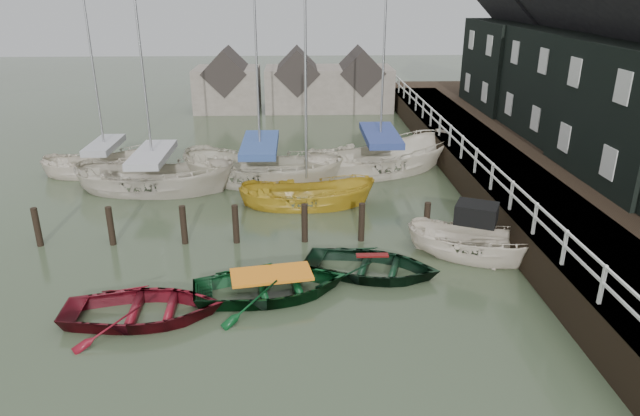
{
  "coord_description": "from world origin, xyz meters",
  "views": [
    {
      "loc": [
        1.03,
        -15.34,
        8.45
      ],
      "look_at": [
        1.72,
        2.64,
        1.4
      ],
      "focal_mm": 32.0,
      "sensor_mm": 36.0,
      "label": 1
    }
  ],
  "objects_px": {
    "sailboat_c": "(307,205)",
    "rowboat_red": "(145,319)",
    "motorboat": "(474,255)",
    "sailboat_a": "(156,189)",
    "sailboat_b": "(261,181)",
    "sailboat_e": "(108,171)",
    "sailboat_d": "(379,170)",
    "rowboat_dkgreen": "(372,274)",
    "rowboat_green": "(272,295)"
  },
  "relations": [
    {
      "from": "sailboat_b",
      "to": "sailboat_a",
      "type": "bearing_deg",
      "value": 121.78
    },
    {
      "from": "sailboat_b",
      "to": "sailboat_c",
      "type": "distance_m",
      "value": 3.57
    },
    {
      "from": "rowboat_dkgreen",
      "to": "sailboat_e",
      "type": "height_order",
      "value": "sailboat_e"
    },
    {
      "from": "sailboat_c",
      "to": "sailboat_a",
      "type": "bearing_deg",
      "value": 73.97
    },
    {
      "from": "rowboat_green",
      "to": "sailboat_a",
      "type": "xyz_separation_m",
      "value": [
        -5.5,
        9.37,
        0.06
      ]
    },
    {
      "from": "motorboat",
      "to": "rowboat_red",
      "type": "bearing_deg",
      "value": 133.49
    },
    {
      "from": "rowboat_green",
      "to": "rowboat_dkgreen",
      "type": "xyz_separation_m",
      "value": [
        3.07,
        1.15,
        0.0
      ]
    },
    {
      "from": "sailboat_b",
      "to": "sailboat_d",
      "type": "relative_size",
      "value": 1.01
    },
    {
      "from": "rowboat_red",
      "to": "sailboat_a",
      "type": "relative_size",
      "value": 0.35
    },
    {
      "from": "sailboat_e",
      "to": "sailboat_d",
      "type": "bearing_deg",
      "value": -103.99
    },
    {
      "from": "rowboat_red",
      "to": "sailboat_b",
      "type": "distance_m",
      "value": 11.64
    },
    {
      "from": "rowboat_dkgreen",
      "to": "sailboat_b",
      "type": "relative_size",
      "value": 0.33
    },
    {
      "from": "motorboat",
      "to": "sailboat_a",
      "type": "xyz_separation_m",
      "value": [
        -12.11,
        7.17,
        -0.03
      ]
    },
    {
      "from": "sailboat_a",
      "to": "sailboat_d",
      "type": "relative_size",
      "value": 1.0
    },
    {
      "from": "sailboat_b",
      "to": "rowboat_dkgreen",
      "type": "bearing_deg",
      "value": -135.2
    },
    {
      "from": "sailboat_b",
      "to": "sailboat_e",
      "type": "height_order",
      "value": "sailboat_b"
    },
    {
      "from": "rowboat_dkgreen",
      "to": "rowboat_green",
      "type": "bearing_deg",
      "value": 127.49
    },
    {
      "from": "sailboat_e",
      "to": "rowboat_dkgreen",
      "type": "bearing_deg",
      "value": -146.01
    },
    {
      "from": "rowboat_red",
      "to": "rowboat_green",
      "type": "distance_m",
      "value": 3.59
    },
    {
      "from": "rowboat_green",
      "to": "sailboat_c",
      "type": "relative_size",
      "value": 0.44
    },
    {
      "from": "rowboat_red",
      "to": "sailboat_d",
      "type": "relative_size",
      "value": 0.34
    },
    {
      "from": "motorboat",
      "to": "sailboat_a",
      "type": "height_order",
      "value": "sailboat_a"
    },
    {
      "from": "rowboat_dkgreen",
      "to": "sailboat_c",
      "type": "distance_m",
      "value": 6.44
    },
    {
      "from": "sailboat_b",
      "to": "sailboat_c",
      "type": "height_order",
      "value": "sailboat_b"
    },
    {
      "from": "rowboat_red",
      "to": "sailboat_d",
      "type": "xyz_separation_m",
      "value": [
        8.15,
        12.82,
        0.06
      ]
    },
    {
      "from": "rowboat_dkgreen",
      "to": "sailboat_a",
      "type": "bearing_deg",
      "value": 63.14
    },
    {
      "from": "rowboat_green",
      "to": "motorboat",
      "type": "height_order",
      "value": "motorboat"
    },
    {
      "from": "sailboat_c",
      "to": "rowboat_red",
      "type": "bearing_deg",
      "value": 152.98
    },
    {
      "from": "rowboat_green",
      "to": "sailboat_d",
      "type": "xyz_separation_m",
      "value": [
        4.74,
        11.69,
        0.06
      ]
    },
    {
      "from": "sailboat_a",
      "to": "sailboat_e",
      "type": "distance_m",
      "value": 3.93
    },
    {
      "from": "sailboat_a",
      "to": "rowboat_dkgreen",
      "type": "bearing_deg",
      "value": -127.92
    },
    {
      "from": "sailboat_c",
      "to": "sailboat_d",
      "type": "xyz_separation_m",
      "value": [
        3.6,
        4.39,
        0.04
      ]
    },
    {
      "from": "sailboat_a",
      "to": "sailboat_d",
      "type": "height_order",
      "value": "sailboat_a"
    },
    {
      "from": "sailboat_e",
      "to": "sailboat_b",
      "type": "bearing_deg",
      "value": -115.99
    },
    {
      "from": "rowboat_green",
      "to": "sailboat_d",
      "type": "bearing_deg",
      "value": -31.99
    },
    {
      "from": "sailboat_c",
      "to": "rowboat_dkgreen",
      "type": "bearing_deg",
      "value": -161.26
    },
    {
      "from": "rowboat_dkgreen",
      "to": "sailboat_d",
      "type": "xyz_separation_m",
      "value": [
        1.67,
        10.54,
        0.06
      ]
    },
    {
      "from": "rowboat_red",
      "to": "sailboat_d",
      "type": "height_order",
      "value": "sailboat_d"
    },
    {
      "from": "sailboat_a",
      "to": "sailboat_b",
      "type": "bearing_deg",
      "value": -73.53
    },
    {
      "from": "sailboat_d",
      "to": "rowboat_dkgreen",
      "type": "bearing_deg",
      "value": 149.28
    },
    {
      "from": "motorboat",
      "to": "sailboat_c",
      "type": "height_order",
      "value": "sailboat_c"
    },
    {
      "from": "motorboat",
      "to": "sailboat_d",
      "type": "xyz_separation_m",
      "value": [
        -1.87,
        9.49,
        -0.03
      ]
    },
    {
      "from": "sailboat_b",
      "to": "sailboat_c",
      "type": "relative_size",
      "value": 1.24
    },
    {
      "from": "sailboat_c",
      "to": "sailboat_e",
      "type": "relative_size",
      "value": 1.04
    },
    {
      "from": "sailboat_a",
      "to": "sailboat_b",
      "type": "relative_size",
      "value": 0.98
    },
    {
      "from": "motorboat",
      "to": "sailboat_c",
      "type": "distance_m",
      "value": 7.48
    },
    {
      "from": "sailboat_b",
      "to": "sailboat_e",
      "type": "xyz_separation_m",
      "value": [
        -7.5,
        1.8,
        0.0
      ]
    },
    {
      "from": "rowboat_red",
      "to": "motorboat",
      "type": "height_order",
      "value": "motorboat"
    },
    {
      "from": "rowboat_red",
      "to": "rowboat_dkgreen",
      "type": "xyz_separation_m",
      "value": [
        6.47,
        2.28,
        0.0
      ]
    },
    {
      "from": "rowboat_red",
      "to": "sailboat_d",
      "type": "bearing_deg",
      "value": -35.2
    }
  ]
}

